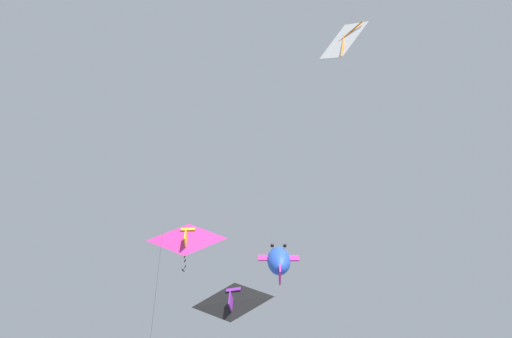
% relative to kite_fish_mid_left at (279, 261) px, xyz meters
% --- Properties ---
extents(kite_fish_mid_left, '(1.94, 1.88, 2.67)m').
position_rel_kite_fish_mid_left_xyz_m(kite_fish_mid_left, '(0.00, 0.00, 0.00)').
color(kite_fish_mid_left, blue).
extents(kite_delta_low_drifter, '(2.43, 2.34, 9.86)m').
position_rel_kite_fish_mid_left_xyz_m(kite_delta_low_drifter, '(-4.81, 0.89, -1.15)').
color(kite_delta_low_drifter, '#DB2D93').
extents(kite_delta_near_right, '(1.69, 2.73, 1.79)m').
position_rel_kite_fish_mid_left_xyz_m(kite_delta_near_right, '(0.78, 3.44, -0.29)').
color(kite_delta_near_right, black).
extents(kite_diamond_far_centre, '(0.72, 2.08, 2.33)m').
position_rel_kite_fish_mid_left_xyz_m(kite_diamond_far_centre, '(-8.15, -9.34, -0.14)').
color(kite_diamond_far_centre, white).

